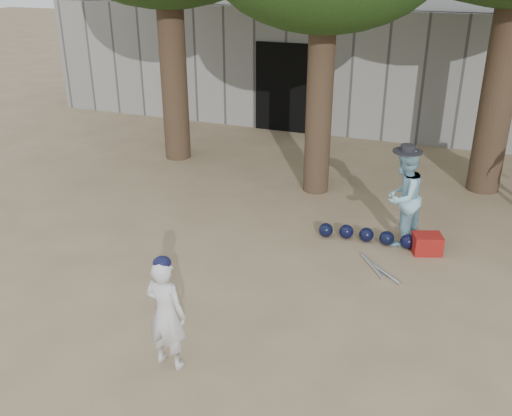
% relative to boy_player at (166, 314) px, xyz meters
% --- Properties ---
extents(ground, '(70.00, 70.00, 0.00)m').
position_rel_boy_player_xyz_m(ground, '(-0.46, 1.31, -0.65)').
color(ground, '#937C5E').
rests_on(ground, ground).
extents(boy_player, '(0.50, 0.36, 1.31)m').
position_rel_boy_player_xyz_m(boy_player, '(0.00, 0.00, 0.00)').
color(boy_player, silver).
rests_on(boy_player, ground).
extents(spectator_blue, '(0.80, 0.90, 1.53)m').
position_rel_boy_player_xyz_m(spectator_blue, '(1.94, 3.87, 0.11)').
color(spectator_blue, '#8BC1D6').
rests_on(spectator_blue, ground).
extents(red_bag, '(0.50, 0.44, 0.30)m').
position_rel_boy_player_xyz_m(red_bag, '(2.40, 3.67, -0.50)').
color(red_bag, '#A51F16').
rests_on(red_bag, ground).
extents(back_building, '(16.00, 5.24, 3.00)m').
position_rel_boy_player_xyz_m(back_building, '(-0.46, 11.65, 0.85)').
color(back_building, gray).
rests_on(back_building, ground).
extents(helmet_row, '(1.51, 0.30, 0.23)m').
position_rel_boy_player_xyz_m(helmet_row, '(1.47, 3.70, -0.54)').
color(helmet_row, black).
rests_on(helmet_row, ground).
extents(bat_pile, '(0.70, 0.69, 0.06)m').
position_rel_boy_player_xyz_m(bat_pile, '(1.81, 2.87, -0.63)').
color(bat_pile, silver).
rests_on(bat_pile, ground).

